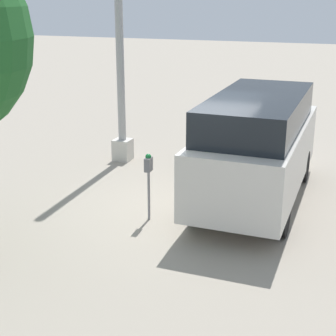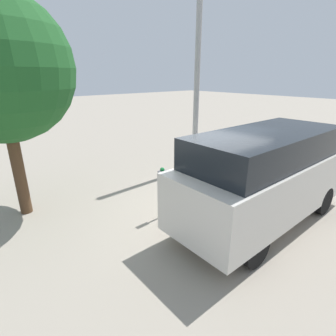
% 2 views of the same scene
% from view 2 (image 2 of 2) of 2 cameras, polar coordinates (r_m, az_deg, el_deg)
% --- Properties ---
extents(ground_plane, '(80.00, 80.00, 0.00)m').
position_cam_2_polar(ground_plane, '(6.80, 5.60, -10.33)').
color(ground_plane, gray).
extents(parking_meter_near, '(0.21, 0.12, 1.32)m').
position_cam_2_polar(parking_meter_near, '(6.31, -1.24, -2.85)').
color(parking_meter_near, gray).
rests_on(parking_meter_near, ground).
extents(lamp_post, '(0.44, 0.44, 7.01)m').
position_cam_2_polar(lamp_post, '(9.60, 6.22, 15.60)').
color(lamp_post, beige).
rests_on(lamp_post, ground).
extents(parked_van, '(4.97, 1.84, 2.24)m').
position_cam_2_polar(parked_van, '(6.42, 20.43, -1.40)').
color(parked_van, beige).
rests_on(parked_van, ground).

